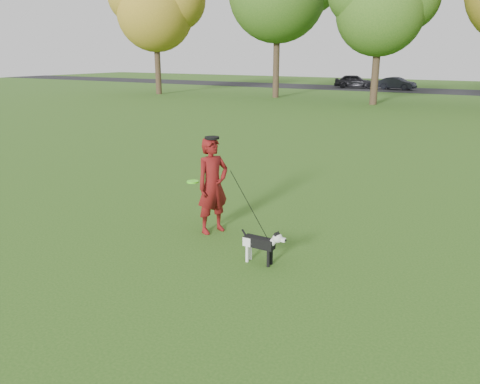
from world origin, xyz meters
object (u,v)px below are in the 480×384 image
Objects in this scene: man at (213,186)px; car_left at (355,81)px; car_mid at (397,83)px; dog at (263,242)px.

car_left is (-9.20, 39.52, -0.24)m from man.
man reaches higher than car_mid.
car_left is (-10.69, 40.34, 0.30)m from dog.
dog is at bearing -158.84° from car_mid.
car_left is at bearing 35.37° from man.
car_left is 1.11× the size of car_mid.
man is 0.47× the size of car_left.
car_mid is (4.08, 0.00, -0.09)m from car_left.
car_mid is (-6.61, 40.34, 0.22)m from dog.
man reaches higher than dog.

